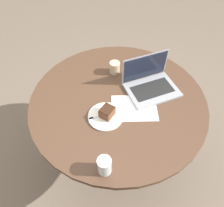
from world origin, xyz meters
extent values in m
plane|color=#6B5B4C|center=(0.00, 0.00, 0.00)|extent=(12.00, 12.00, 0.00)
cylinder|color=#4C3323|center=(0.00, 0.00, 0.01)|extent=(0.56, 0.56, 0.02)
cylinder|color=#4C3323|center=(0.00, 0.00, 0.38)|extent=(0.12, 0.12, 0.73)
cylinder|color=#4C3323|center=(0.00, 0.00, 0.76)|extent=(1.15, 1.15, 0.03)
cube|color=white|center=(-0.09, 0.09, 0.78)|extent=(0.31, 0.25, 0.00)
cylinder|color=silver|center=(0.10, 0.13, 0.78)|extent=(0.21, 0.21, 0.01)
cube|color=brown|center=(0.09, 0.13, 0.82)|extent=(0.11, 0.11, 0.06)
cube|color=#351E13|center=(0.09, 0.13, 0.85)|extent=(0.10, 0.10, 0.00)
cube|color=silver|center=(0.12, 0.13, 0.79)|extent=(0.17, 0.04, 0.00)
cube|color=silver|center=(0.19, 0.14, 0.79)|extent=(0.03, 0.03, 0.00)
cylinder|color=#C6AD89|center=(-0.02, -0.26, 0.82)|extent=(0.07, 0.07, 0.09)
cylinder|color=silver|center=(0.15, 0.46, 0.83)|extent=(0.07, 0.07, 0.11)
cube|color=gray|center=(-0.24, -0.03, 0.78)|extent=(0.37, 0.31, 0.02)
cube|color=black|center=(-0.24, -0.03, 0.79)|extent=(0.29, 0.20, 0.00)
cube|color=gray|center=(-0.21, -0.16, 0.89)|extent=(0.32, 0.08, 0.19)
cube|color=black|center=(-0.21, -0.15, 0.89)|extent=(0.30, 0.07, 0.18)
camera|label=1|loc=(0.19, 0.92, 1.84)|focal=35.00mm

